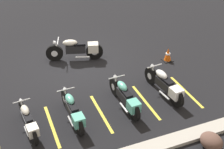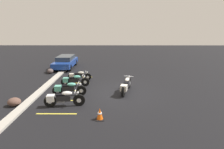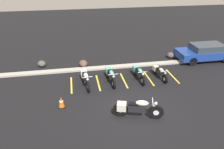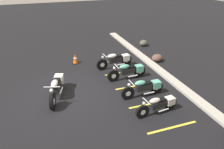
{
  "view_description": "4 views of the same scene",
  "coord_description": "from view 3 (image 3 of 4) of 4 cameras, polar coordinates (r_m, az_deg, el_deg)",
  "views": [
    {
      "loc": [
        2.89,
        11.03,
        6.72
      ],
      "look_at": [
        -0.63,
        2.28,
        0.71
      ],
      "focal_mm": 50.0,
      "sensor_mm": 36.0,
      "label": 1
    },
    {
      "loc": [
        -11.25,
        0.45,
        4.36
      ],
      "look_at": [
        0.98,
        0.52,
        0.96
      ],
      "focal_mm": 28.0,
      "sensor_mm": 36.0,
      "label": 2
    },
    {
      "loc": [
        -2.82,
        -8.73,
        6.63
      ],
      "look_at": [
        -0.76,
        2.43,
        0.97
      ],
      "focal_mm": 35.0,
      "sensor_mm": 36.0,
      "label": 3
    },
    {
      "loc": [
        8.87,
        -0.93,
        5.45
      ],
      "look_at": [
        0.4,
        2.06,
        0.96
      ],
      "focal_mm": 35.0,
      "sensor_mm": 36.0,
      "label": 4
    }
  ],
  "objects": [
    {
      "name": "stall_line_3",
      "position": [
        14.57,
        9.55,
        -0.95
      ],
      "size": [
        0.1,
        2.1,
        0.0
      ],
      "primitive_type": "cube",
      "color": "gold",
      "rests_on": "ground"
    },
    {
      "name": "stall_line_2",
      "position": [
        14.12,
        3.12,
        -1.54
      ],
      "size": [
        0.1,
        2.1,
        0.0
      ],
      "primitive_type": "cube",
      "color": "gold",
      "rests_on": "ground"
    },
    {
      "name": "stall_line_0",
      "position": [
        13.79,
        -10.56,
        -2.7
      ],
      "size": [
        0.1,
        2.1,
        0.0
      ],
      "primitive_type": "cube",
      "color": "gold",
      "rests_on": "ground"
    },
    {
      "name": "parked_bike_3",
      "position": [
        14.59,
        12.26,
        0.63
      ],
      "size": [
        0.57,
        1.95,
        0.77
      ],
      "rotation": [
        0.0,
        0.0,
        -1.47
      ],
      "color": "black",
      "rests_on": "ground"
    },
    {
      "name": "landscape_rock_2",
      "position": [
        16.08,
        -7.52,
        2.87
      ],
      "size": [
        0.69,
        0.79,
        0.48
      ],
      "primitive_type": "ellipsoid",
      "rotation": [
        0.0,
        0.0,
        1.73
      ],
      "color": "brown",
      "rests_on": "ground"
    },
    {
      "name": "parked_bike_0",
      "position": [
        13.5,
        -6.98,
        -0.84
      ],
      "size": [
        0.65,
        2.26,
        0.89
      ],
      "rotation": [
        0.0,
        0.0,
        -1.47
      ],
      "color": "black",
      "rests_on": "ground"
    },
    {
      "name": "stall_line_4",
      "position": [
        15.19,
        15.52,
        -0.4
      ],
      "size": [
        0.1,
        2.1,
        0.0
      ],
      "primitive_type": "cube",
      "color": "gold",
      "rests_on": "ground"
    },
    {
      "name": "stall_line_1",
      "position": [
        13.85,
        -3.64,
        -2.13
      ],
      "size": [
        0.1,
        2.1,
        0.0
      ],
      "primitive_type": "cube",
      "color": "gold",
      "rests_on": "ground"
    },
    {
      "name": "landscape_rock_0",
      "position": [
        18.09,
        15.04,
        4.87
      ],
      "size": [
        0.62,
        0.63,
        0.47
      ],
      "primitive_type": "ellipsoid",
      "rotation": [
        0.0,
        0.0,
        0.11
      ],
      "color": "#504443",
      "rests_on": "ground"
    },
    {
      "name": "motorcycle_cream_featured",
      "position": [
        10.65,
        6.19,
        -8.74
      ],
      "size": [
        2.36,
        1.01,
        0.96
      ],
      "rotation": [
        0.0,
        0.0,
        -0.3
      ],
      "color": "black",
      "rests_on": "ground"
    },
    {
      "name": "parked_bike_2",
      "position": [
        14.18,
        6.95,
        0.43
      ],
      "size": [
        0.6,
        2.12,
        0.83
      ],
      "rotation": [
        0.0,
        0.0,
        -1.54
      ],
      "color": "black",
      "rests_on": "ground"
    },
    {
      "name": "parked_bike_1",
      "position": [
        13.76,
        -0.37,
        -0.12
      ],
      "size": [
        0.62,
        2.19,
        0.86
      ],
      "rotation": [
        0.0,
        0.0,
        -1.53
      ],
      "color": "black",
      "rests_on": "ground"
    },
    {
      "name": "concrete_curb",
      "position": [
        15.86,
        0.72,
        2.04
      ],
      "size": [
        18.0,
        0.5,
        0.12
      ],
      "primitive_type": "cube",
      "color": "#A8A399",
      "rests_on": "ground"
    },
    {
      "name": "car_blue",
      "position": [
        18.4,
        23.17,
        5.46
      ],
      "size": [
        4.31,
        1.82,
        1.29
      ],
      "rotation": [
        0.0,
        0.0,
        3.14
      ],
      "color": "black",
      "rests_on": "ground"
    },
    {
      "name": "traffic_cone",
      "position": [
        11.72,
        -13.11,
        -7.08
      ],
      "size": [
        0.4,
        0.4,
        0.6
      ],
      "color": "black",
      "rests_on": "ground"
    },
    {
      "name": "ground",
      "position": [
        11.32,
        6.09,
        -9.51
      ],
      "size": [
        60.0,
        60.0,
        0.0
      ],
      "primitive_type": "plane",
      "color": "black"
    },
    {
      "name": "landscape_rock_1",
      "position": [
        16.76,
        -17.89,
        2.7
      ],
      "size": [
        0.78,
        0.84,
        0.45
      ],
      "primitive_type": "ellipsoid",
      "rotation": [
        0.0,
        0.0,
        2.0
      ],
      "color": "#4B4D43",
      "rests_on": "ground"
    }
  ]
}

